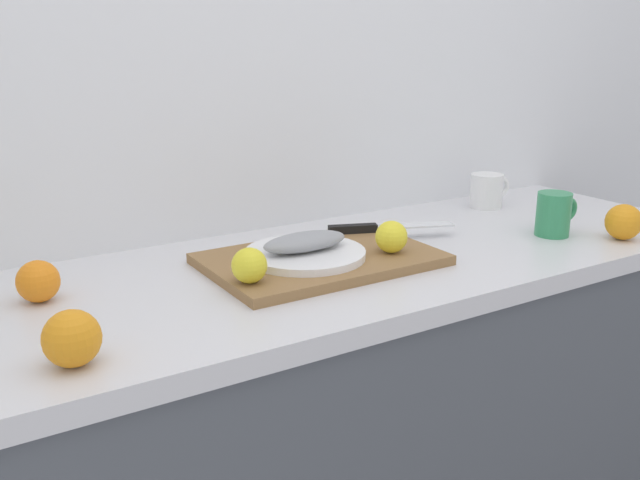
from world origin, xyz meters
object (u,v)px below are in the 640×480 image
fish_fillet (306,242)px  chef_knife (376,228)px  white_plate (306,255)px  coffee_mug_1 (554,214)px  orange_0 (38,281)px  cutting_board (320,259)px  lemon_0 (249,265)px  coffee_mug_0 (487,191)px

fish_fillet → chef_knife: 0.25m
fish_fillet → chef_knife: (0.23, 0.09, -0.02)m
chef_knife → white_plate: bearing=-139.1°
chef_knife → coffee_mug_1: bearing=-5.6°
white_plate → coffee_mug_1: (0.61, -0.10, 0.02)m
fish_fillet → orange_0: size_ratio=2.46×
cutting_board → orange_0: (-0.52, 0.08, 0.03)m
white_plate → lemon_0: lemon_0 is taller
cutting_board → chef_knife: (0.20, 0.08, 0.02)m
fish_fillet → coffee_mug_0: coffee_mug_0 is taller
chef_knife → coffee_mug_0: size_ratio=2.24×
fish_fillet → chef_knife: size_ratio=0.65×
chef_knife → lemon_0: lemon_0 is taller
chef_knife → coffee_mug_1: size_ratio=2.39×
cutting_board → coffee_mug_1: coffee_mug_1 is taller
coffee_mug_1 → coffee_mug_0: bearing=76.5°
chef_knife → lemon_0: size_ratio=4.35×
coffee_mug_1 → orange_0: bearing=170.2°
lemon_0 → fish_fillet: bearing=23.3°
orange_0 → fish_fillet: bearing=-10.3°
white_plate → orange_0: 0.50m
fish_fillet → coffee_mug_1: size_ratio=1.55×
coffee_mug_1 → chef_knife: bearing=153.6°
cutting_board → fish_fillet: bearing=-168.4°
chef_knife → orange_0: (-0.72, 0.00, 0.01)m
cutting_board → orange_0: orange_0 is taller
white_plate → coffee_mug_0: size_ratio=1.94×
chef_knife → orange_0: orange_0 is taller
lemon_0 → orange_0: bearing=154.4°
white_plate → fish_fillet: fish_fillet is taller
coffee_mug_0 → coffee_mug_1: (-0.07, -0.28, 0.01)m
coffee_mug_0 → coffee_mug_1: coffee_mug_1 is taller
lemon_0 → coffee_mug_1: 0.77m
fish_fillet → coffee_mug_1: 0.61m
coffee_mug_0 → orange_0: size_ratio=1.69×
white_plate → chef_knife: (0.23, 0.09, 0.00)m
coffee_mug_0 → fish_fillet: bearing=-165.0°
white_plate → fish_fillet: bearing=153.4°
lemon_0 → coffee_mug_0: (0.83, 0.25, -0.01)m
white_plate → coffee_mug_1: coffee_mug_1 is taller
lemon_0 → orange_0: (-0.33, 0.16, -0.02)m
white_plate → chef_knife: 0.25m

